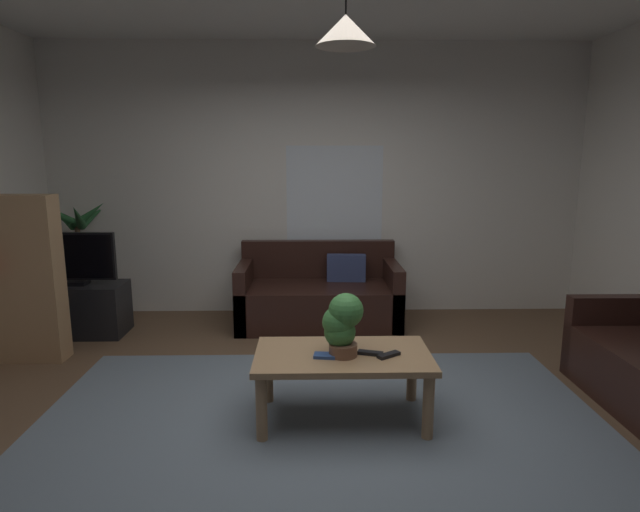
% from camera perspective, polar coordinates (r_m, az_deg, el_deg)
% --- Properties ---
extents(floor, '(5.72, 5.06, 0.02)m').
position_cam_1_polar(floor, '(3.54, 0.10, -18.08)').
color(floor, brown).
rests_on(floor, ground).
extents(rug, '(3.72, 2.78, 0.01)m').
position_cam_1_polar(rug, '(3.36, 0.18, -19.52)').
color(rug, slate).
rests_on(rug, ground).
extents(wall_back, '(5.84, 0.06, 2.88)m').
position_cam_1_polar(wall_back, '(5.66, -0.46, 8.21)').
color(wall_back, silver).
rests_on(wall_back, ground).
extents(window_pane, '(1.03, 0.01, 1.16)m').
position_cam_1_polar(window_pane, '(5.64, 1.60, 6.12)').
color(window_pane, white).
extents(couch_under_window, '(1.62, 0.82, 0.82)m').
position_cam_1_polar(couch_under_window, '(5.35, -0.10, -4.60)').
color(couch_under_window, black).
rests_on(couch_under_window, ground).
extents(coffee_table, '(1.13, 0.63, 0.46)m').
position_cam_1_polar(coffee_table, '(3.43, 2.51, -11.69)').
color(coffee_table, '#A87F56').
rests_on(coffee_table, ground).
extents(book_on_table_0, '(0.15, 0.10, 0.02)m').
position_cam_1_polar(book_on_table_0, '(3.33, 0.52, -10.91)').
color(book_on_table_0, '#2D4C8C').
rests_on(book_on_table_0, coffee_table).
extents(remote_on_table_0, '(0.16, 0.13, 0.02)m').
position_cam_1_polar(remote_on_table_0, '(3.37, 7.55, -10.72)').
color(remote_on_table_0, black).
rests_on(remote_on_table_0, coffee_table).
extents(remote_on_table_1, '(0.17, 0.10, 0.02)m').
position_cam_1_polar(remote_on_table_1, '(3.39, 5.55, -10.56)').
color(remote_on_table_1, black).
rests_on(remote_on_table_1, coffee_table).
extents(potted_plant_on_table, '(0.26, 0.22, 0.40)m').
position_cam_1_polar(potted_plant_on_table, '(3.31, 2.42, -7.36)').
color(potted_plant_on_table, brown).
rests_on(potted_plant_on_table, coffee_table).
extents(tv_stand, '(0.90, 0.44, 0.50)m').
position_cam_1_polar(tv_stand, '(5.56, -25.03, -5.32)').
color(tv_stand, black).
rests_on(tv_stand, ground).
extents(tv, '(0.80, 0.16, 0.50)m').
position_cam_1_polar(tv, '(5.43, -25.55, -0.22)').
color(tv, black).
rests_on(tv, tv_stand).
extents(potted_palm_corner, '(0.70, 0.91, 1.33)m').
position_cam_1_polar(potted_palm_corner, '(5.93, -24.79, -1.26)').
color(potted_palm_corner, brown).
rests_on(potted_palm_corner, ground).
extents(bookshelf_corner, '(0.70, 0.31, 1.40)m').
position_cam_1_polar(bookshelf_corner, '(4.98, -30.34, -2.19)').
color(bookshelf_corner, '#A87F56').
rests_on(bookshelf_corner, ground).
extents(pendant_lamp, '(0.35, 0.35, 0.55)m').
position_cam_1_polar(pendant_lamp, '(3.25, 2.83, 23.52)').
color(pendant_lamp, black).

